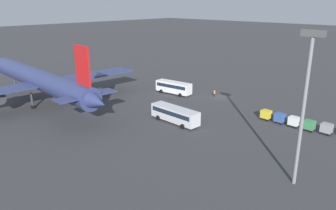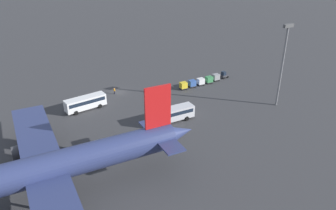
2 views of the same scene
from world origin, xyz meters
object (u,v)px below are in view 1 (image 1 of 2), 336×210
object	(u,v)px
airplane	(40,80)
cargo_cart_blue	(280,118)
cargo_cart_white	(294,121)
cargo_cart_yellow	(266,114)
worker_person	(214,94)
cargo_cart_green	(309,125)
shuttle_bus_near	(174,87)
cargo_cart_grey	(327,128)
shuttle_bus_far	(175,114)

from	to	relation	value
airplane	cargo_cart_blue	xyz separation A→B (m)	(-46.99, -27.18, -4.81)
cargo_cart_white	cargo_cart_yellow	xyz separation A→B (m)	(5.95, 0.04, 0.00)
worker_person	cargo_cart_green	world-z (taller)	cargo_cart_green
cargo_cart_yellow	shuttle_bus_near	bearing A→B (deg)	-3.17
airplane	cargo_cart_blue	distance (m)	54.50
cargo_cart_grey	cargo_cart_green	xyz separation A→B (m)	(2.98, 0.55, 0.00)
shuttle_bus_far	cargo_cart_blue	xyz separation A→B (m)	(-15.61, -14.38, -0.72)
airplane	cargo_cart_grey	bearing A→B (deg)	-150.79
shuttle_bus_far	cargo_cart_green	size ratio (longest dim) A/B	5.45
cargo_cart_yellow	worker_person	bearing A→B (deg)	-20.46
cargo_cart_grey	cargo_cart_green	distance (m)	3.03
shuttle_bus_near	cargo_cart_yellow	bearing A→B (deg)	170.52
shuttle_bus_near	shuttle_bus_far	size ratio (longest dim) A/B	0.91
cargo_cart_grey	cargo_cart_blue	distance (m)	8.94
cargo_cart_green	cargo_cart_yellow	xyz separation A→B (m)	(8.93, 0.02, 0.00)
shuttle_bus_far	cargo_cart_green	xyz separation A→B (m)	(-21.56, -14.34, -0.72)
shuttle_bus_near	cargo_cart_grey	xyz separation A→B (m)	(-39.49, 0.96, -0.76)
cargo_cart_grey	shuttle_bus_near	bearing A→B (deg)	-1.39
airplane	shuttle_bus_far	xyz separation A→B (m)	(-31.38, -12.80, -4.09)
cargo_cart_green	cargo_cart_blue	xyz separation A→B (m)	(5.95, -0.04, 0.00)
shuttle_bus_near	cargo_cart_white	size ratio (longest dim) A/B	4.98
cargo_cart_blue	shuttle_bus_far	bearing A→B (deg)	42.65
shuttle_bus_far	cargo_cart_blue	distance (m)	21.24
cargo_cart_grey	cargo_cart_green	bearing A→B (deg)	10.41
cargo_cart_yellow	shuttle_bus_far	bearing A→B (deg)	48.56
shuttle_bus_near	shuttle_bus_far	bearing A→B (deg)	127.02
cargo_cart_yellow	airplane	bearing A→B (deg)	31.64
cargo_cart_white	cargo_cart_green	bearing A→B (deg)	179.70
airplane	shuttle_bus_near	size ratio (longest dim) A/B	5.41
shuttle_bus_near	cargo_cart_white	bearing A→B (deg)	171.14
shuttle_bus_far	worker_person	xyz separation A→B (m)	(5.36, -21.03, -1.05)
shuttle_bus_far	cargo_cart_blue	world-z (taller)	shuttle_bus_far
worker_person	cargo_cart_yellow	world-z (taller)	cargo_cart_yellow
airplane	shuttle_bus_far	world-z (taller)	airplane
shuttle_bus_near	worker_person	xyz separation A→B (m)	(-9.59, -5.19, -1.08)
cargo_cart_blue	cargo_cart_white	bearing A→B (deg)	179.54
shuttle_bus_near	airplane	bearing A→B (deg)	53.84
cargo_cart_grey	cargo_cart_green	size ratio (longest dim) A/B	1.00
airplane	cargo_cart_green	bearing A→B (deg)	-149.99
cargo_cart_grey	cargo_cart_yellow	xyz separation A→B (m)	(11.90, 0.57, 0.00)
worker_person	cargo_cart_grey	xyz separation A→B (m)	(-29.90, 6.14, 0.32)
cargo_cart_green	shuttle_bus_far	bearing A→B (deg)	33.62
cargo_cart_blue	cargo_cart_yellow	bearing A→B (deg)	1.23
cargo_cart_green	cargo_cart_blue	bearing A→B (deg)	-0.38
cargo_cart_white	cargo_cart_yellow	size ratio (longest dim) A/B	1.00
worker_person	cargo_cart_white	world-z (taller)	cargo_cart_white
cargo_cart_grey	worker_person	bearing A→B (deg)	-11.61
shuttle_bus_near	cargo_cart_green	world-z (taller)	shuttle_bus_near
airplane	cargo_cart_blue	world-z (taller)	airplane
worker_person	cargo_cart_grey	size ratio (longest dim) A/B	0.84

